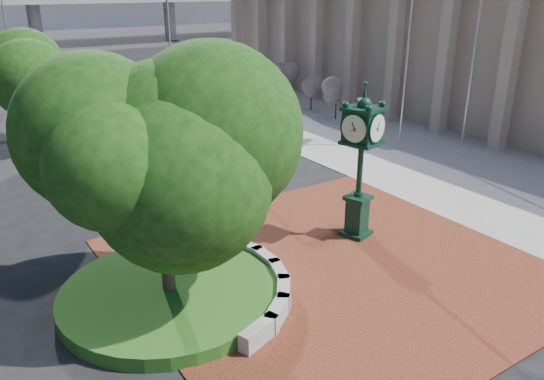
{
  "coord_description": "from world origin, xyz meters",
  "views": [
    {
      "loc": [
        -9.62,
        -12.3,
        8.33
      ],
      "look_at": [
        -0.58,
        1.5,
        1.91
      ],
      "focal_mm": 35.0,
      "sensor_mm": 36.0,
      "label": 1
    }
  ],
  "objects_px": {
    "flagpole_a": "(408,47)",
    "flagpole_b": "(477,34)",
    "post_clock": "(361,156)",
    "street_lamp_far": "(8,25)",
    "street_lamp_near": "(172,29)",
    "parked_car": "(85,75)"
  },
  "relations": [
    {
      "from": "parked_car",
      "to": "street_lamp_near",
      "type": "distance_m",
      "value": 14.71
    },
    {
      "from": "flagpole_a",
      "to": "post_clock",
      "type": "bearing_deg",
      "value": -142.89
    },
    {
      "from": "post_clock",
      "to": "flagpole_a",
      "type": "height_order",
      "value": "flagpole_a"
    },
    {
      "from": "post_clock",
      "to": "flagpole_b",
      "type": "xyz_separation_m",
      "value": [
        12.36,
        5.2,
        3.02
      ]
    },
    {
      "from": "flagpole_a",
      "to": "parked_car",
      "type": "bearing_deg",
      "value": 108.34
    },
    {
      "from": "post_clock",
      "to": "parked_car",
      "type": "distance_m",
      "value": 36.38
    },
    {
      "from": "parked_car",
      "to": "street_lamp_near",
      "type": "height_order",
      "value": "street_lamp_near"
    },
    {
      "from": "street_lamp_near",
      "to": "post_clock",
      "type": "bearing_deg",
      "value": -97.79
    },
    {
      "from": "flagpole_a",
      "to": "flagpole_b",
      "type": "distance_m",
      "value": 3.43
    },
    {
      "from": "flagpole_b",
      "to": "street_lamp_near",
      "type": "height_order",
      "value": "flagpole_b"
    },
    {
      "from": "flagpole_b",
      "to": "street_lamp_far",
      "type": "distance_m",
      "value": 39.11
    },
    {
      "from": "street_lamp_near",
      "to": "street_lamp_far",
      "type": "bearing_deg",
      "value": 113.37
    },
    {
      "from": "post_clock",
      "to": "street_lamp_far",
      "type": "bearing_deg",
      "value": 96.47
    },
    {
      "from": "flagpole_a",
      "to": "street_lamp_far",
      "type": "height_order",
      "value": "flagpole_a"
    },
    {
      "from": "street_lamp_near",
      "to": "street_lamp_far",
      "type": "xyz_separation_m",
      "value": [
        -7.68,
        17.79,
        -0.49
      ]
    },
    {
      "from": "street_lamp_far",
      "to": "flagpole_b",
      "type": "bearing_deg",
      "value": -64.31
    },
    {
      "from": "parked_car",
      "to": "flagpole_b",
      "type": "xyz_separation_m",
      "value": [
        11.97,
        -31.12,
        5.14
      ]
    },
    {
      "from": "flagpole_a",
      "to": "street_lamp_near",
      "type": "relative_size",
      "value": 1.09
    },
    {
      "from": "parked_car",
      "to": "street_lamp_near",
      "type": "bearing_deg",
      "value": -77.6
    },
    {
      "from": "post_clock",
      "to": "street_lamp_far",
      "type": "relative_size",
      "value": 0.63
    },
    {
      "from": "flagpole_a",
      "to": "flagpole_b",
      "type": "bearing_deg",
      "value": -43.84
    },
    {
      "from": "flagpole_a",
      "to": "flagpole_b",
      "type": "relative_size",
      "value": 0.88
    }
  ]
}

